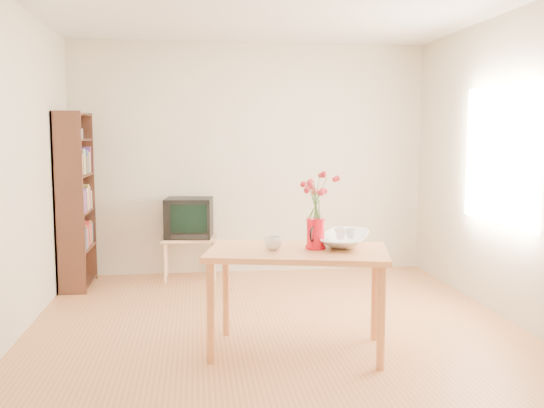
{
  "coord_description": "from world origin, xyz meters",
  "views": [
    {
      "loc": [
        -0.63,
        -4.63,
        1.56
      ],
      "look_at": [
        0.0,
        0.3,
        1.0
      ],
      "focal_mm": 40.0,
      "sensor_mm": 36.0,
      "label": 1
    }
  ],
  "objects": [
    {
      "name": "room",
      "position": [
        0.03,
        0.0,
        1.3
      ],
      "size": [
        4.5,
        4.5,
        4.5
      ],
      "color": "#AF6C3E",
      "rests_on": "ground"
    },
    {
      "name": "table",
      "position": [
        0.09,
        -0.42,
        0.66
      ],
      "size": [
        1.4,
        1.0,
        0.75
      ],
      "rotation": [
        0.0,
        0.0,
        -0.23
      ],
      "color": "#C57643",
      "rests_on": "ground"
    },
    {
      "name": "tv_stand",
      "position": [
        -0.7,
        1.97,
        0.39
      ],
      "size": [
        0.6,
        0.45,
        0.46
      ],
      "color": "#DCAC7C",
      "rests_on": "ground"
    },
    {
      "name": "bookshelf",
      "position": [
        -1.85,
        1.75,
        0.84
      ],
      "size": [
        0.28,
        0.7,
        1.8
      ],
      "color": "#321910",
      "rests_on": "ground"
    },
    {
      "name": "pitcher",
      "position": [
        0.23,
        -0.39,
        0.85
      ],
      "size": [
        0.15,
        0.21,
        0.22
      ],
      "rotation": [
        0.0,
        0.0,
        -0.48
      ],
      "color": "red",
      "rests_on": "table"
    },
    {
      "name": "flowers",
      "position": [
        0.23,
        -0.4,
        1.14
      ],
      "size": [
        0.25,
        0.25,
        0.36
      ],
      "primitive_type": null,
      "color": "#D53244",
      "rests_on": "pitcher"
    },
    {
      "name": "mug",
      "position": [
        -0.08,
        -0.41,
        0.8
      ],
      "size": [
        0.15,
        0.15,
        0.1
      ],
      "primitive_type": "imported",
      "rotation": [
        0.0,
        0.0,
        3.38
      ],
      "color": "white",
      "rests_on": "table"
    },
    {
      "name": "bowl",
      "position": [
        0.49,
        -0.25,
        0.98
      ],
      "size": [
        0.64,
        0.64,
        0.47
      ],
      "primitive_type": "imported",
      "rotation": [
        0.0,
        0.0,
        -0.37
      ],
      "color": "white",
      "rests_on": "table"
    },
    {
      "name": "teacup_a",
      "position": [
        0.45,
        -0.25,
        0.94
      ],
      "size": [
        0.11,
        0.11,
        0.07
      ],
      "primitive_type": "imported",
      "rotation": [
        0.0,
        0.0,
        0.64
      ],
      "color": "white",
      "rests_on": "bowl"
    },
    {
      "name": "teacup_b",
      "position": [
        0.53,
        -0.23,
        0.94
      ],
      "size": [
        0.09,
        0.09,
        0.07
      ],
      "primitive_type": "imported",
      "rotation": [
        0.0,
        0.0,
        1.95
      ],
      "color": "white",
      "rests_on": "bowl"
    },
    {
      "name": "television",
      "position": [
        -0.7,
        1.98,
        0.68
      ],
      "size": [
        0.54,
        0.51,
        0.43
      ],
      "rotation": [
        0.0,
        0.0,
        -0.11
      ],
      "color": "black",
      "rests_on": "tv_stand"
    }
  ]
}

